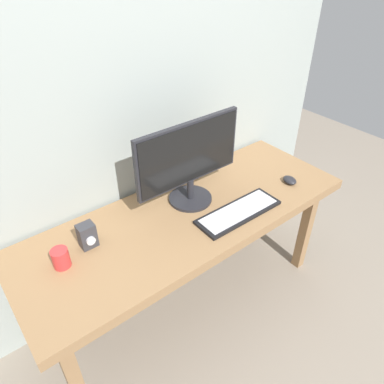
# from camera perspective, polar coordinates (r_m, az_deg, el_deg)

# --- Properties ---
(ground_plane) EXTENTS (6.00, 6.00, 0.00)m
(ground_plane) POSITION_cam_1_polar(r_m,az_deg,el_deg) (2.32, -0.47, -16.87)
(ground_plane) COLOR gray
(wall_back) EXTENTS (2.62, 0.04, 3.00)m
(wall_back) POSITION_cam_1_polar(r_m,az_deg,el_deg) (1.74, -8.59, 23.92)
(wall_back) COLOR #9EA8A3
(wall_back) RESTS_ON ground_plane
(desk) EXTENTS (1.74, 0.63, 0.70)m
(desk) POSITION_cam_1_polar(r_m,az_deg,el_deg) (1.86, -0.56, -5.05)
(desk) COLOR #936D47
(desk) RESTS_ON ground_plane
(monitor) EXTENTS (0.60, 0.23, 0.44)m
(monitor) POSITION_cam_1_polar(r_m,az_deg,el_deg) (1.78, -0.45, 5.07)
(monitor) COLOR #232328
(monitor) RESTS_ON desk
(keyboard_primary) EXTENTS (0.46, 0.16, 0.02)m
(keyboard_primary) POSITION_cam_1_polar(r_m,az_deg,el_deg) (1.82, 7.36, -3.15)
(keyboard_primary) COLOR black
(keyboard_primary) RESTS_ON desk
(mouse) EXTENTS (0.08, 0.10, 0.03)m
(mouse) POSITION_cam_1_polar(r_m,az_deg,el_deg) (2.10, 15.17, 1.82)
(mouse) COLOR #232328
(mouse) RESTS_ON desk
(audio_controller) EXTENTS (0.07, 0.07, 0.12)m
(audio_controller) POSITION_cam_1_polar(r_m,az_deg,el_deg) (1.67, -16.21, -6.64)
(audio_controller) COLOR #333338
(audio_controller) RESTS_ON desk
(coffee_mug) EXTENTS (0.07, 0.07, 0.09)m
(coffee_mug) POSITION_cam_1_polar(r_m,az_deg,el_deg) (1.62, -20.02, -9.79)
(coffee_mug) COLOR red
(coffee_mug) RESTS_ON desk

